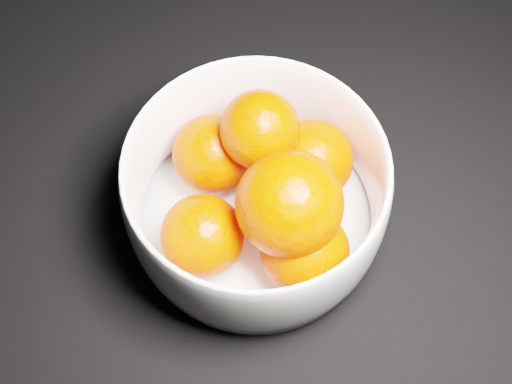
% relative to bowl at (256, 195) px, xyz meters
% --- Properties ---
extents(ground, '(3.00, 3.00, 0.00)m').
position_rel_bowl_xyz_m(ground, '(-0.11, -0.02, -0.05)').
color(ground, black).
rests_on(ground, ground).
extents(bowl, '(0.21, 0.21, 0.10)m').
position_rel_bowl_xyz_m(bowl, '(0.00, 0.00, 0.00)').
color(bowl, white).
rests_on(bowl, ground).
extents(orange_pile, '(0.17, 0.16, 0.11)m').
position_rel_bowl_xyz_m(orange_pile, '(0.01, 0.00, 0.01)').
color(orange_pile, '#FF3800').
rests_on(orange_pile, bowl).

